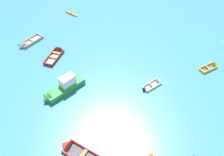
{
  "coord_description": "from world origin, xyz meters",
  "views": [
    {
      "loc": [
        4.72,
        0.27,
        23.03
      ],
      "look_at": [
        0.0,
        23.21,
        0.15
      ],
      "focal_mm": 39.51,
      "sensor_mm": 36.0,
      "label": 1
    }
  ],
  "objects_px": {
    "rowboat_grey_near_camera": "(25,45)",
    "rowboat_maroon_far_left": "(58,53)",
    "rowboat_red_back_row_right": "(72,149)",
    "mooring_buoy_outer_edge": "(222,42)",
    "rowboat_yellow_distant_center": "(212,66)",
    "rowboat_white_outer_right": "(156,83)",
    "mooring_buoy_near_foreground": "(151,156)",
    "kayak_orange_midfield_right": "(71,13)",
    "motor_launch_green_far_right": "(62,88)"
  },
  "relations": [
    {
      "from": "rowboat_grey_near_camera",
      "to": "rowboat_maroon_far_left",
      "type": "xyz_separation_m",
      "value": [
        5.58,
        -0.86,
        0.02
      ]
    },
    {
      "from": "rowboat_red_back_row_right",
      "to": "mooring_buoy_near_foreground",
      "type": "relative_size",
      "value": 9.93
    },
    {
      "from": "rowboat_red_back_row_right",
      "to": "rowboat_yellow_distant_center",
      "type": "distance_m",
      "value": 22.21
    },
    {
      "from": "kayak_orange_midfield_right",
      "to": "rowboat_red_back_row_right",
      "type": "bearing_deg",
      "value": -71.43
    },
    {
      "from": "mooring_buoy_outer_edge",
      "to": "rowboat_red_back_row_right",
      "type": "bearing_deg",
      "value": -127.35
    },
    {
      "from": "mooring_buoy_near_foreground",
      "to": "kayak_orange_midfield_right",
      "type": "bearing_deg",
      "value": 123.86
    },
    {
      "from": "rowboat_red_back_row_right",
      "to": "kayak_orange_midfield_right",
      "type": "height_order",
      "value": "rowboat_red_back_row_right"
    },
    {
      "from": "rowboat_grey_near_camera",
      "to": "rowboat_red_back_row_right",
      "type": "relative_size",
      "value": 0.93
    },
    {
      "from": "rowboat_grey_near_camera",
      "to": "mooring_buoy_near_foreground",
      "type": "height_order",
      "value": "rowboat_grey_near_camera"
    },
    {
      "from": "kayak_orange_midfield_right",
      "to": "mooring_buoy_near_foreground",
      "type": "height_order",
      "value": "kayak_orange_midfield_right"
    },
    {
      "from": "rowboat_white_outer_right",
      "to": "kayak_orange_midfield_right",
      "type": "distance_m",
      "value": 22.16
    },
    {
      "from": "rowboat_red_back_row_right",
      "to": "mooring_buoy_outer_edge",
      "type": "height_order",
      "value": "rowboat_red_back_row_right"
    },
    {
      "from": "rowboat_grey_near_camera",
      "to": "rowboat_white_outer_right",
      "type": "height_order",
      "value": "rowboat_grey_near_camera"
    },
    {
      "from": "mooring_buoy_outer_edge",
      "to": "mooring_buoy_near_foreground",
      "type": "height_order",
      "value": "mooring_buoy_near_foreground"
    },
    {
      "from": "kayak_orange_midfield_right",
      "to": "rowboat_yellow_distant_center",
      "type": "bearing_deg",
      "value": -22.41
    },
    {
      "from": "rowboat_grey_near_camera",
      "to": "rowboat_yellow_distant_center",
      "type": "relative_size",
      "value": 1.53
    },
    {
      "from": "rowboat_grey_near_camera",
      "to": "rowboat_white_outer_right",
      "type": "bearing_deg",
      "value": -11.82
    },
    {
      "from": "mooring_buoy_near_foreground",
      "to": "rowboat_white_outer_right",
      "type": "bearing_deg",
      "value": 91.82
    },
    {
      "from": "rowboat_grey_near_camera",
      "to": "mooring_buoy_near_foreground",
      "type": "distance_m",
      "value": 25.29
    },
    {
      "from": "rowboat_grey_near_camera",
      "to": "rowboat_red_back_row_right",
      "type": "xyz_separation_m",
      "value": [
        12.62,
        -15.54,
        -0.01
      ]
    },
    {
      "from": "rowboat_maroon_far_left",
      "to": "motor_launch_green_far_right",
      "type": "xyz_separation_m",
      "value": [
        3.38,
        -7.16,
        0.43
      ]
    },
    {
      "from": "rowboat_white_outer_right",
      "to": "rowboat_maroon_far_left",
      "type": "relative_size",
      "value": 0.64
    },
    {
      "from": "motor_launch_green_far_right",
      "to": "mooring_buoy_near_foreground",
      "type": "height_order",
      "value": "motor_launch_green_far_right"
    },
    {
      "from": "rowboat_grey_near_camera",
      "to": "rowboat_yellow_distant_center",
      "type": "bearing_deg",
      "value": 1.33
    },
    {
      "from": "rowboat_red_back_row_right",
      "to": "rowboat_maroon_far_left",
      "type": "xyz_separation_m",
      "value": [
        -7.04,
        14.68,
        0.02
      ]
    },
    {
      "from": "mooring_buoy_outer_edge",
      "to": "mooring_buoy_near_foreground",
      "type": "xyz_separation_m",
      "value": [
        -9.18,
        -21.6,
        0.0
      ]
    },
    {
      "from": "rowboat_white_outer_right",
      "to": "mooring_buoy_outer_edge",
      "type": "distance_m",
      "value": 14.78
    },
    {
      "from": "rowboat_maroon_far_left",
      "to": "kayak_orange_midfield_right",
      "type": "bearing_deg",
      "value": 98.57
    },
    {
      "from": "rowboat_grey_near_camera",
      "to": "rowboat_maroon_far_left",
      "type": "height_order",
      "value": "rowboat_maroon_far_left"
    },
    {
      "from": "motor_launch_green_far_right",
      "to": "kayak_orange_midfield_right",
      "type": "bearing_deg",
      "value": 105.35
    },
    {
      "from": "rowboat_white_outer_right",
      "to": "rowboat_maroon_far_left",
      "type": "distance_m",
      "value": 15.17
    },
    {
      "from": "rowboat_white_outer_right",
      "to": "rowboat_maroon_far_left",
      "type": "bearing_deg",
      "value": 167.06
    },
    {
      "from": "rowboat_yellow_distant_center",
      "to": "mooring_buoy_near_foreground",
      "type": "xyz_separation_m",
      "value": [
        -7.15,
        -15.19,
        -0.17
      ]
    },
    {
      "from": "rowboat_yellow_distant_center",
      "to": "rowboat_maroon_far_left",
      "type": "bearing_deg",
      "value": -176.12
    },
    {
      "from": "rowboat_red_back_row_right",
      "to": "mooring_buoy_outer_edge",
      "type": "xyz_separation_m",
      "value": [
        17.25,
        22.59,
        -0.19
      ]
    },
    {
      "from": "motor_launch_green_far_right",
      "to": "rowboat_maroon_far_left",
      "type": "bearing_deg",
      "value": 115.25
    },
    {
      "from": "mooring_buoy_near_foreground",
      "to": "mooring_buoy_outer_edge",
      "type": "bearing_deg",
      "value": 66.98
    },
    {
      "from": "rowboat_red_back_row_right",
      "to": "mooring_buoy_outer_edge",
      "type": "relative_size",
      "value": 14.47
    },
    {
      "from": "rowboat_red_back_row_right",
      "to": "mooring_buoy_outer_edge",
      "type": "distance_m",
      "value": 28.43
    },
    {
      "from": "rowboat_grey_near_camera",
      "to": "kayak_orange_midfield_right",
      "type": "relative_size",
      "value": 1.47
    },
    {
      "from": "rowboat_white_outer_right",
      "to": "rowboat_yellow_distant_center",
      "type": "xyz_separation_m",
      "value": [
        7.48,
        4.91,
        0.01
      ]
    },
    {
      "from": "rowboat_grey_near_camera",
      "to": "mooring_buoy_outer_edge",
      "type": "distance_m",
      "value": 30.69
    },
    {
      "from": "kayak_orange_midfield_right",
      "to": "mooring_buoy_outer_edge",
      "type": "relative_size",
      "value": 9.17
    },
    {
      "from": "rowboat_yellow_distant_center",
      "to": "mooring_buoy_outer_edge",
      "type": "distance_m",
      "value": 6.73
    },
    {
      "from": "motor_launch_green_far_right",
      "to": "rowboat_grey_near_camera",
      "type": "bearing_deg",
      "value": 138.12
    },
    {
      "from": "rowboat_red_back_row_right",
      "to": "mooring_buoy_near_foreground",
      "type": "distance_m",
      "value": 8.13
    },
    {
      "from": "motor_launch_green_far_right",
      "to": "rowboat_yellow_distant_center",
      "type": "height_order",
      "value": "motor_launch_green_far_right"
    },
    {
      "from": "rowboat_maroon_far_left",
      "to": "mooring_buoy_near_foreground",
      "type": "relative_size",
      "value": 9.14
    },
    {
      "from": "motor_launch_green_far_right",
      "to": "mooring_buoy_outer_edge",
      "type": "distance_m",
      "value": 25.79
    },
    {
      "from": "rowboat_red_back_row_right",
      "to": "rowboat_white_outer_right",
      "type": "bearing_deg",
      "value": 55.53
    }
  ]
}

